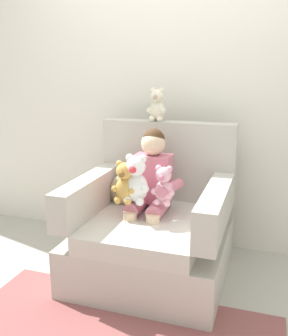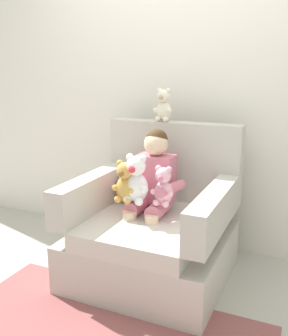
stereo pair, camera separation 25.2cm
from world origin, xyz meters
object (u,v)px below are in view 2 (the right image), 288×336
(armchair, at_px, (155,230))
(seated_child, at_px, (152,183))
(plush_honey, at_px, (125,183))
(plush_cream_on_backrest, at_px, (163,106))
(throw_pillow, at_px, (131,190))
(plush_white, at_px, (136,180))
(plush_pink, at_px, (163,187))

(armchair, xyz_separation_m, seated_child, (-0.04, 0.04, 0.34))
(seated_child, bearing_deg, plush_honey, -128.15)
(seated_child, bearing_deg, plush_cream_on_backrest, 97.34)
(plush_cream_on_backrest, height_order, throw_pillow, plush_cream_on_backrest)
(plush_honey, relative_size, plush_white, 0.86)
(armchair, relative_size, plush_cream_on_backrest, 4.23)
(plush_cream_on_backrest, bearing_deg, plush_honey, -96.14)
(plush_honey, height_order, throw_pillow, plush_honey)
(armchair, xyz_separation_m, plush_honey, (-0.16, -0.13, 0.37))
(armchair, bearing_deg, seated_child, 133.42)
(plush_pink, distance_m, throw_pillow, 0.43)
(armchair, relative_size, seated_child, 1.28)
(seated_child, xyz_separation_m, plush_pink, (0.13, -0.12, 0.02))
(plush_pink, bearing_deg, plush_honey, -161.80)
(plush_cream_on_backrest, bearing_deg, plush_white, -87.75)
(armchair, relative_size, throw_pillow, 4.06)
(plush_white, bearing_deg, plush_pink, -0.02)
(seated_child, bearing_deg, armchair, -48.28)
(plush_cream_on_backrest, relative_size, throw_pillow, 0.96)
(plush_honey, distance_m, plush_white, 0.08)
(plush_pink, height_order, plush_honey, plush_honey)
(armchair, xyz_separation_m, plush_cream_on_backrest, (-0.09, 0.37, 0.84))
(plush_honey, xyz_separation_m, plush_white, (0.07, 0.02, 0.02))
(seated_child, relative_size, plush_honey, 2.87)
(seated_child, distance_m, plush_honey, 0.21)
(plush_white, bearing_deg, plush_honey, -175.43)
(plush_pink, distance_m, plush_cream_on_backrest, 0.69)
(seated_child, relative_size, throw_pillow, 3.17)
(armchair, distance_m, plush_white, 0.41)
(plush_white, height_order, plush_cream_on_backrest, plush_cream_on_backrest)
(plush_pink, xyz_separation_m, throw_pillow, (-0.34, 0.22, -0.13))
(plush_pink, xyz_separation_m, plush_cream_on_backrest, (-0.18, 0.46, 0.48))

